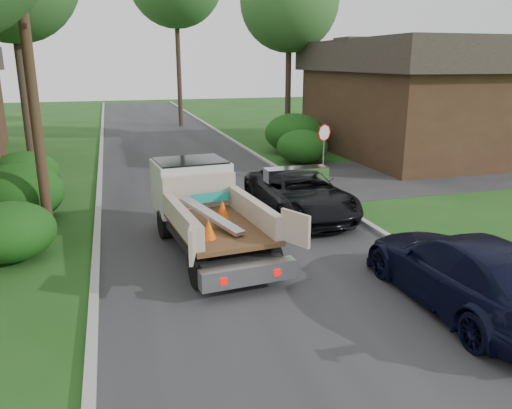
{
  "coord_description": "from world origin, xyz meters",
  "views": [
    {
      "loc": [
        -3.47,
        -10.48,
        4.99
      ],
      "look_at": [
        0.22,
        2.21,
        1.2
      ],
      "focal_mm": 35.0,
      "sensor_mm": 36.0,
      "label": 1
    }
  ],
  "objects": [
    {
      "name": "hedge_left_a",
      "position": [
        -6.2,
        3.0,
        0.77
      ],
      "size": [
        2.34,
        2.34,
        1.53
      ],
      "primitive_type": "ellipsoid",
      "color": "#143D0E",
      "rests_on": "ground"
    },
    {
      "name": "hedge_right_a",
      "position": [
        5.8,
        13.0,
        0.85
      ],
      "size": [
        2.6,
        2.6,
        1.7
      ],
      "primitive_type": "ellipsoid",
      "color": "#143D0E",
      "rests_on": "ground"
    },
    {
      "name": "hedge_right_b",
      "position": [
        6.5,
        16.0,
        1.1
      ],
      "size": [
        3.38,
        3.38,
        2.21
      ],
      "primitive_type": "ellipsoid",
      "color": "#143D0E",
      "rests_on": "ground"
    },
    {
      "name": "house_right",
      "position": [
        13.0,
        14.0,
        3.16
      ],
      "size": [
        9.72,
        12.96,
        6.2
      ],
      "rotation": [
        0.0,
        0.0,
        1.57
      ],
      "color": "#3A2618",
      "rests_on": "ground"
    },
    {
      "name": "road",
      "position": [
        0.0,
        10.0,
        0.0
      ],
      "size": [
        8.0,
        90.0,
        0.02
      ],
      "primitive_type": "cube",
      "color": "#28282B",
      "rests_on": "ground"
    },
    {
      "name": "utility_pole",
      "position": [
        -5.48,
        4.98,
        5.17
      ],
      "size": [
        2.42,
        1.25,
        10.0
      ],
      "color": "#382619",
      "rests_on": "ground"
    },
    {
      "name": "tree_right_far",
      "position": [
        7.5,
        20.0,
        8.48
      ],
      "size": [
        6.0,
        6.0,
        11.5
      ],
      "color": "#2D2119",
      "rests_on": "ground"
    },
    {
      "name": "navy_suv",
      "position": [
        3.4,
        -2.5,
        0.79
      ],
      "size": [
        2.29,
        5.49,
        1.59
      ],
      "primitive_type": "imported",
      "rotation": [
        0.0,
        0.0,
        3.13
      ],
      "color": "black",
      "rests_on": "ground"
    },
    {
      "name": "ground",
      "position": [
        0.0,
        0.0,
        0.0
      ],
      "size": [
        120.0,
        120.0,
        0.0
      ],
      "primitive_type": "plane",
      "color": "#194714",
      "rests_on": "ground"
    },
    {
      "name": "flatbed_truck",
      "position": [
        -1.19,
        2.84,
        1.21
      ],
      "size": [
        3.0,
        6.06,
        2.22
      ],
      "rotation": [
        0.0,
        0.0,
        0.1
      ],
      "color": "black",
      "rests_on": "ground"
    },
    {
      "name": "hedge_left_b",
      "position": [
        -6.5,
        6.5,
        0.94
      ],
      "size": [
        2.86,
        2.86,
        1.87
      ],
      "primitive_type": "ellipsoid",
      "color": "#143D0E",
      "rests_on": "ground"
    },
    {
      "name": "black_pickup",
      "position": [
        2.45,
        4.64,
        0.76
      ],
      "size": [
        2.67,
        5.52,
        1.52
      ],
      "primitive_type": "imported",
      "rotation": [
        0.0,
        0.0,
        0.03
      ],
      "color": "black",
      "rests_on": "ground"
    },
    {
      "name": "stop_sign",
      "position": [
        5.2,
        9.0,
        1.78
      ],
      "size": [
        0.71,
        0.32,
        2.48
      ],
      "color": "slate",
      "rests_on": "ground"
    },
    {
      "name": "side_street",
      "position": [
        12.0,
        9.0,
        0.01
      ],
      "size": [
        16.0,
        7.0,
        0.02
      ],
      "primitive_type": "cube",
      "color": "#28282B",
      "rests_on": "ground"
    },
    {
      "name": "hedge_left_c",
      "position": [
        -6.8,
        10.0,
        0.85
      ],
      "size": [
        2.6,
        2.6,
        1.7
      ],
      "primitive_type": "ellipsoid",
      "color": "#143D0E",
      "rests_on": "ground"
    },
    {
      "name": "curb_right",
      "position": [
        4.1,
        10.0,
        0.06
      ],
      "size": [
        0.2,
        90.0,
        0.12
      ],
      "primitive_type": "cube",
      "color": "#9E9E99",
      "rests_on": "ground"
    },
    {
      "name": "curb_left",
      "position": [
        -4.1,
        10.0,
        0.06
      ],
      "size": [
        0.2,
        90.0,
        0.12
      ],
      "primitive_type": "cube",
      "color": "#9E9E99",
      "rests_on": "ground"
    }
  ]
}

